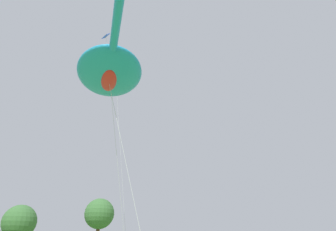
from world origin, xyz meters
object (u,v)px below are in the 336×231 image
at_px(big_show_kite, 110,72).
at_px(small_kite_bird_shape, 114,44).
at_px(small_kite_diamond_red, 108,62).
at_px(tree_pine_center, 99,214).
at_px(tree_oak_left, 19,222).

height_order(big_show_kite, small_kite_bird_shape, small_kite_bird_shape).
xyz_separation_m(small_kite_diamond_red, tree_pine_center, (28.83, 48.35, -4.57)).
bearing_deg(small_kite_bird_shape, tree_oak_left, 140.67).
bearing_deg(small_kite_bird_shape, big_show_kite, -60.65).
relative_size(small_kite_diamond_red, tree_pine_center, 1.28).
xyz_separation_m(tree_pine_center, tree_oak_left, (-16.26, 3.81, -2.37)).
bearing_deg(big_show_kite, small_kite_bird_shape, -1.59).
xyz_separation_m(small_kite_bird_shape, tree_oak_left, (6.79, 42.62, -17.18)).
bearing_deg(small_kite_diamond_red, big_show_kite, 46.67).
height_order(small_kite_diamond_red, tree_pine_center, small_kite_diamond_red).
bearing_deg(small_kite_bird_shape, small_kite_diamond_red, -61.54).
xyz_separation_m(small_kite_diamond_red, tree_oak_left, (12.58, 52.15, -6.94)).
xyz_separation_m(small_kite_bird_shape, small_kite_diamond_red, (-5.79, -9.54, -10.23)).
distance_m(big_show_kite, small_kite_diamond_red, 1.55).
bearing_deg(tree_oak_left, small_kite_bird_shape, -99.05).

